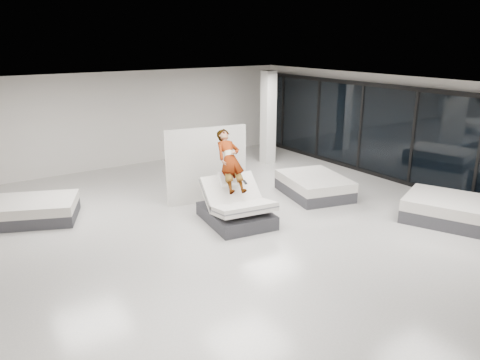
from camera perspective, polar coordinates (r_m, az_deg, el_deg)
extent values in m
plane|color=beige|center=(10.98, 1.04, -5.94)|extent=(14.00, 14.00, 0.00)
plane|color=#262628|center=(10.16, 1.14, 10.91)|extent=(14.00, 14.00, 0.00)
cube|color=beige|center=(16.54, -13.17, 7.27)|extent=(12.00, 0.04, 3.20)
cube|color=beige|center=(14.68, 20.68, 5.41)|extent=(0.04, 14.00, 3.20)
cube|color=#313136|center=(11.31, -0.50, -4.36)|extent=(1.62, 2.01, 0.32)
cube|color=silver|center=(11.37, -1.11, -1.40)|extent=(1.48, 1.02, 0.74)
cube|color=#5E5E63|center=(11.37, -1.11, -1.40)|extent=(1.48, 0.93, 0.62)
cube|color=silver|center=(10.82, 0.46, -3.44)|extent=(1.49, 1.13, 0.36)
cube|color=#5E5E63|center=(10.82, 0.46, -3.44)|extent=(1.51, 1.12, 0.19)
cube|color=silver|center=(11.37, -1.34, 0.19)|extent=(0.55, 0.43, 0.33)
imported|color=slate|center=(11.23, -1.16, 1.05)|extent=(0.85, 1.64, 1.40)
cube|color=black|center=(11.08, 0.63, -0.28)|extent=(0.07, 0.15, 0.08)
cube|color=beige|center=(12.50, -4.06, 1.84)|extent=(2.22, 0.50, 2.03)
cube|color=#313136|center=(13.34, 9.01, -1.21)|extent=(1.97, 2.34, 0.30)
cube|color=silver|center=(13.26, 9.06, -0.07)|extent=(1.97, 2.34, 0.25)
cube|color=#313136|center=(12.42, 24.39, -3.95)|extent=(2.29, 2.58, 0.32)
cube|color=silver|center=(12.33, 24.55, -2.68)|extent=(2.29, 2.58, 0.27)
cube|color=#313136|center=(12.45, -23.61, -3.89)|extent=(2.30, 2.05, 0.28)
cube|color=silver|center=(12.37, -23.75, -2.76)|extent=(2.30, 2.05, 0.24)
cube|color=silver|center=(16.32, 3.45, 7.56)|extent=(0.40, 0.40, 3.20)
cube|color=#222D39|center=(14.63, 20.38, 4.80)|extent=(0.06, 13.40, 2.80)
cube|color=black|center=(14.96, 19.84, -0.40)|extent=(0.12, 13.40, 0.12)
cube|color=black|center=(14.42, 20.97, 10.28)|extent=(0.12, 13.40, 0.12)
cube|color=black|center=(13.60, 27.17, 3.12)|extent=(0.09, 0.08, 2.80)
cube|color=black|center=(14.63, 20.38, 4.80)|extent=(0.09, 0.08, 2.80)
cube|color=black|center=(15.84, 14.53, 6.20)|extent=(0.09, 0.08, 2.80)
cube|color=black|center=(17.20, 9.54, 7.34)|extent=(0.09, 0.08, 2.80)
cube|color=black|center=(18.68, 5.28, 8.26)|extent=(0.09, 0.08, 2.80)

